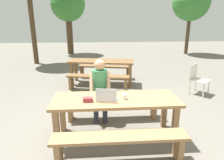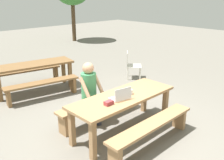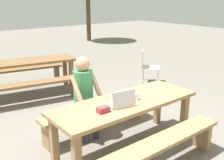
% 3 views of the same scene
% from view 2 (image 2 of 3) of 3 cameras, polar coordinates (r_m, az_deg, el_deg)
% --- Properties ---
extents(ground_plane, '(30.00, 30.00, 0.00)m').
position_cam_2_polar(ground_plane, '(4.92, 2.44, -11.45)').
color(ground_plane, slate).
extents(picnic_table_front, '(2.14, 0.76, 0.73)m').
position_cam_2_polar(picnic_table_front, '(4.64, 2.55, -4.74)').
color(picnic_table_front, '#9E754C').
rests_on(picnic_table_front, ground).
extents(bench_near, '(1.96, 0.30, 0.44)m').
position_cam_2_polar(bench_near, '(4.38, 9.05, -10.76)').
color(bench_near, '#9E754C').
rests_on(bench_near, ground).
extents(bench_far, '(1.96, 0.30, 0.44)m').
position_cam_2_polar(bench_far, '(5.20, -2.94, -5.49)').
color(bench_far, '#9E754C').
rests_on(bench_far, ground).
extents(laptop, '(0.38, 0.29, 0.23)m').
position_cam_2_polar(laptop, '(4.41, 2.03, -3.76)').
color(laptop, silver).
rests_on(laptop, picnic_table_front).
extents(small_pouch, '(0.16, 0.09, 0.07)m').
position_cam_2_polar(small_pouch, '(4.21, -0.76, -5.21)').
color(small_pouch, '#993338').
rests_on(small_pouch, picnic_table_front).
extents(coffee_mug, '(0.08, 0.08, 0.09)m').
position_cam_2_polar(coffee_mug, '(4.65, 4.23, -2.70)').
color(coffee_mug, white).
rests_on(coffee_mug, picnic_table_front).
extents(person_seated, '(0.40, 0.40, 1.27)m').
position_cam_2_polar(person_seated, '(4.87, -5.02, -2.13)').
color(person_seated, '#333847').
rests_on(person_seated, ground).
extents(plastic_chair, '(0.62, 0.62, 0.83)m').
position_cam_2_polar(plastic_chair, '(7.70, 4.42, 3.54)').
color(plastic_chair, silver).
rests_on(plastic_chair, ground).
extents(picnic_table_mid, '(2.13, 1.04, 0.76)m').
position_cam_2_polar(picnic_table_mid, '(6.92, -17.41, 2.62)').
color(picnic_table_mid, brown).
rests_on(picnic_table_mid, ground).
extents(bench_mid_south, '(1.86, 0.64, 0.44)m').
position_cam_2_polar(bench_mid_south, '(6.43, -15.53, -1.29)').
color(bench_mid_south, brown).
rests_on(bench_mid_south, ground).
extents(bench_mid_north, '(1.86, 0.64, 0.44)m').
position_cam_2_polar(bench_mid_north, '(7.59, -18.55, 1.53)').
color(bench_mid_north, brown).
rests_on(bench_mid_north, ground).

